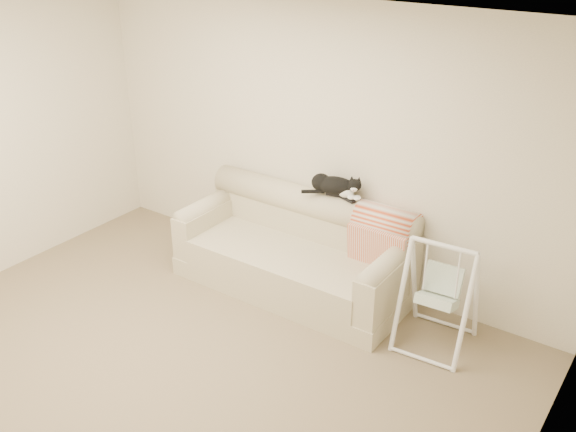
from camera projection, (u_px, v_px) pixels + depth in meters
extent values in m
plane|color=brown|center=(175.00, 372.00, 4.97)|extent=(5.00, 5.00, 0.00)
cube|color=beige|center=(317.00, 143.00, 5.89)|extent=(5.00, 0.04, 2.60)
cube|color=beige|center=(529.00, 351.00, 3.12)|extent=(0.04, 4.00, 2.60)
cube|color=white|center=(143.00, 30.00, 3.85)|extent=(5.00, 4.00, 0.02)
cube|color=tan|center=(291.00, 279.00, 6.05)|extent=(2.20, 0.90, 0.18)
cube|color=tan|center=(284.00, 265.00, 5.88)|extent=(1.80, 0.68, 0.24)
cube|color=tan|center=(311.00, 234.00, 6.15)|extent=(2.20, 0.22, 0.50)
cylinder|color=tan|center=(312.00, 203.00, 6.01)|extent=(2.16, 0.28, 0.28)
cube|color=tan|center=(210.00, 224.00, 6.43)|extent=(0.20, 0.88, 0.42)
cylinder|color=tan|center=(209.00, 205.00, 6.34)|extent=(0.18, 0.84, 0.18)
cube|color=tan|center=(388.00, 284.00, 5.41)|extent=(0.20, 0.88, 0.42)
cylinder|color=tan|center=(389.00, 262.00, 5.32)|extent=(0.18, 0.84, 0.18)
cube|color=black|center=(336.00, 195.00, 5.81)|extent=(0.19, 0.08, 0.02)
cube|color=gray|center=(336.00, 193.00, 5.80)|extent=(0.11, 0.05, 0.01)
cube|color=black|center=(347.00, 199.00, 5.73)|extent=(0.18, 0.10, 0.02)
ellipsoid|color=black|center=(335.00, 185.00, 5.77)|extent=(0.42, 0.28, 0.16)
ellipsoid|color=black|center=(321.00, 182.00, 5.81)|extent=(0.22, 0.21, 0.16)
ellipsoid|color=white|center=(346.00, 192.00, 5.73)|extent=(0.17, 0.14, 0.11)
ellipsoid|color=black|center=(355.00, 185.00, 5.66)|extent=(0.15, 0.15, 0.11)
ellipsoid|color=white|center=(354.00, 189.00, 5.63)|extent=(0.08, 0.07, 0.05)
sphere|color=#BF7272|center=(353.00, 190.00, 5.61)|extent=(0.01, 0.01, 0.01)
cone|color=black|center=(352.00, 179.00, 5.66)|extent=(0.07, 0.07, 0.06)
cone|color=black|center=(359.00, 179.00, 5.64)|extent=(0.05, 0.06, 0.06)
sphere|color=#B1801B|center=(351.00, 186.00, 5.63)|extent=(0.02, 0.02, 0.02)
sphere|color=#B1801B|center=(356.00, 187.00, 5.61)|extent=(0.02, 0.02, 0.02)
ellipsoid|color=white|center=(351.00, 197.00, 5.69)|extent=(0.09, 0.11, 0.03)
ellipsoid|color=white|center=(357.00, 198.00, 5.67)|extent=(0.09, 0.11, 0.03)
cylinder|color=black|center=(313.00, 191.00, 5.80)|extent=(0.19, 0.15, 0.03)
cylinder|color=#C1411B|center=(387.00, 224.00, 5.61)|extent=(0.55, 0.33, 0.33)
cube|color=#C1411B|center=(376.00, 252.00, 5.57)|extent=(0.55, 0.09, 0.42)
cylinder|color=white|center=(401.00, 295.00, 5.14)|extent=(0.06, 0.32, 0.92)
cylinder|color=white|center=(414.00, 279.00, 5.36)|extent=(0.06, 0.32, 0.92)
cylinder|color=white|center=(465.00, 314.00, 4.89)|extent=(0.06, 0.32, 0.92)
cylinder|color=white|center=(476.00, 297.00, 5.11)|extent=(0.06, 0.32, 0.92)
cylinder|color=white|center=(444.00, 246.00, 4.93)|extent=(0.53, 0.07, 0.04)
cylinder|color=white|center=(421.00, 358.00, 5.09)|extent=(0.52, 0.07, 0.03)
cylinder|color=white|center=(444.00, 323.00, 5.53)|extent=(0.52, 0.07, 0.03)
cube|color=white|center=(437.00, 301.00, 5.11)|extent=(0.32, 0.29, 0.17)
cube|color=white|center=(444.00, 279.00, 5.15)|extent=(0.31, 0.16, 0.24)
cylinder|color=white|center=(426.00, 266.00, 5.08)|extent=(0.02, 0.02, 0.43)
cylinder|color=white|center=(458.00, 275.00, 4.96)|extent=(0.02, 0.02, 0.43)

